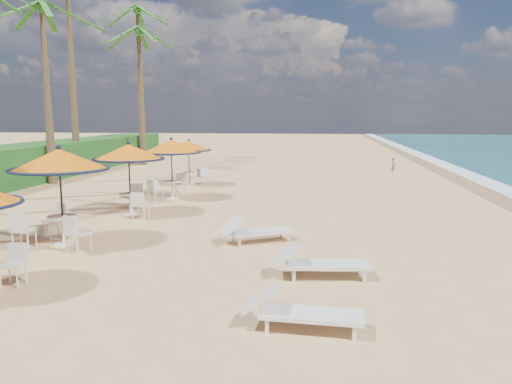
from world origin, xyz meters
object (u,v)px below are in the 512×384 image
lounger_mid (318,262)px  station_4 (190,150)px  station_1 (58,172)px  lounger_near (299,311)px  lounger_far (254,230)px  station_3 (170,154)px  station_2 (130,159)px

lounger_mid → station_4: bearing=108.3°
station_1 → lounger_mid: 6.92m
lounger_near → lounger_far: size_ratio=0.95×
station_4 → lounger_near: size_ratio=1.17×
station_1 → lounger_far: 5.15m
station_1 → station_3: size_ratio=1.05×
station_4 → lounger_near: station_4 is taller
station_1 → station_3: 7.21m
lounger_mid → lounger_far: 3.14m
station_3 → lounger_near: (5.57, -11.52, -1.47)m
station_1 → lounger_mid: bearing=-15.5°
station_1 → lounger_near: station_1 is taller
station_4 → lounger_mid: size_ratio=1.07×
station_1 → lounger_mid: size_ratio=1.25×
station_3 → lounger_far: size_ratio=1.23×
lounger_near → lounger_far: 5.39m
station_3 → station_4: station_3 is taller
station_3 → station_4: size_ratio=1.11×
lounger_near → lounger_mid: bearing=87.7°
station_3 → station_4: 3.83m
lounger_near → lounger_mid: lounger_mid is taller
station_2 → lounger_near: station_2 is taller
lounger_far → station_3: bearing=94.5°
lounger_near → lounger_far: lounger_far is taller
station_4 → lounger_far: (4.38, -10.14, -1.35)m
station_3 → lounger_mid: 10.80m
station_2 → station_4: station_2 is taller
lounger_mid → station_1: bearing=157.5°
lounger_near → lounger_mid: 2.55m
station_1 → lounger_mid: (6.50, -1.80, -1.54)m
station_4 → station_3: bearing=-86.7°
station_2 → station_3: 3.21m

